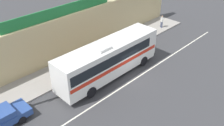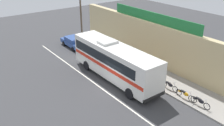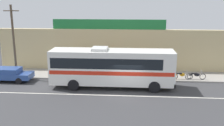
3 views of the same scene
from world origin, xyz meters
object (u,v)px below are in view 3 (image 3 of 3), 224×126
Objects in this scene: motorcycle_purple at (196,75)px; motorcycle_red at (181,75)px; utility_pole at (14,40)px; pedestrian_by_curb at (118,67)px; intercity_bus at (111,66)px; motorcycle_blue at (162,74)px; parked_car at (9,74)px.

motorcycle_purple and motorcycle_red have the same top height.
pedestrian_by_curb is at bearing 6.16° from utility_pole.
motorcycle_blue is (5.09, 2.68, -1.50)m from intercity_bus.
utility_pole is 17.49m from motorcycle_red.
motorcycle_red is (17.15, 0.27, -3.42)m from utility_pole.
parked_car is at bearing -100.68° from utility_pole.
motorcycle_purple is 0.96× the size of motorcycle_red.
motorcycle_red is at bearing -176.74° from motorcycle_purple.
utility_pole is at bearing 79.32° from parked_car.
motorcycle_purple is (18.87, 1.57, -0.17)m from parked_car.
intercity_bus is at bearing -152.24° from motorcycle_blue.
intercity_bus is 1.53× the size of utility_pole.
pedestrian_by_curb reaches higher than parked_car.
parked_car is 11.16m from pedestrian_by_curb.
motorcycle_red is (6.96, 2.54, -1.50)m from intercity_bus.
motorcycle_purple is (8.46, 2.62, -1.50)m from intercity_bus.
motorcycle_blue is (-3.37, 0.06, 0.00)m from motorcycle_purple.
utility_pole reaches higher than motorcycle_purple.
motorcycle_purple is 0.97× the size of motorcycle_blue.
utility_pole is at bearing -179.09° from motorcycle_red.
parked_car is 3.47m from utility_pole.
pedestrian_by_curb reaches higher than motorcycle_red.
parked_car is at bearing -174.01° from motorcycle_blue.
pedestrian_by_curb is at bearing 172.27° from motorcycle_red.
intercity_bus reaches higher than motorcycle_purple.
utility_pole reaches higher than pedestrian_by_curb.
intercity_bus is at bearing -12.52° from utility_pole.
pedestrian_by_curb is (-6.47, 0.88, 0.54)m from motorcycle_red.
motorcycle_red is (17.38, 1.49, -0.17)m from parked_car.
parked_car is 2.40× the size of motorcycle_purple.
parked_car is 2.75× the size of pedestrian_by_curb.
motorcycle_purple is 8.03m from pedestrian_by_curb.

